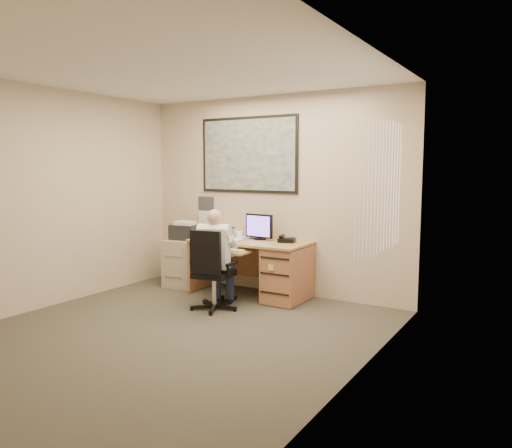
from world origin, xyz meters
The scene contains 8 objects.
room_shell centered at (0.00, 0.00, 1.35)m, with size 4.00×4.50×2.70m.
desk centered at (0.20, 1.90, 0.44)m, with size 1.60×0.97×1.09m.
world_map centered at (-0.38, 2.23, 1.90)m, with size 1.56×0.03×1.06m, color #1E4C93.
wall_calendar centered at (-1.13, 2.24, 1.08)m, with size 0.28×0.01×0.42m, color white.
window_blinds centered at (1.97, 0.80, 1.55)m, with size 0.06×1.40×1.30m, color silver, non-canonical shape.
filing_cabinet centered at (-1.24, 1.89, 0.41)m, with size 0.55×0.64×0.95m.
office_chair centered at (-0.17, 1.04, 0.29)m, with size 0.67×0.67×0.99m.
person centered at (-0.16, 1.12, 0.61)m, with size 0.50×0.72×1.22m, color white, non-canonical shape.
Camera 1 is at (3.36, -3.74, 1.72)m, focal length 35.00 mm.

